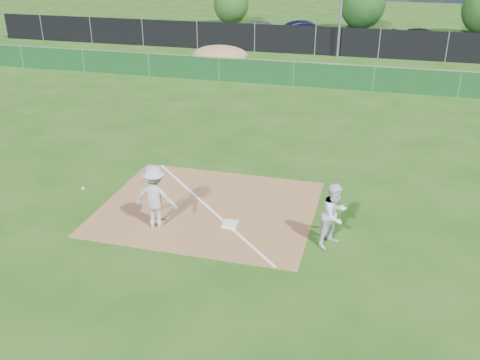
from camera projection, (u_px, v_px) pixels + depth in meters
The scene contains 15 objects.
ground at pixel (273, 115), 23.19m from camera, with size 90.00×90.00×0.00m, color #1E470F.
infield_dirt at pixel (208, 208), 15.30m from camera, with size 6.00×5.00×0.02m, color brown.
foul_line at pixel (208, 207), 15.29m from camera, with size 0.08×7.00×0.01m, color white.
green_fence at pixel (294, 74), 27.32m from camera, with size 44.00×0.05×1.20m, color #0E3616.
dirt_mound at pixel (220, 56), 31.58m from camera, with size 3.38×2.60×1.17m, color olive.
black_fence at pixel (315, 41), 34.20m from camera, with size 46.00×0.04×1.80m, color black.
parking_lot at pixel (324, 41), 38.96m from camera, with size 46.00×9.00×0.01m, color black.
first_base at pixel (230, 224), 14.33m from camera, with size 0.39×0.39×0.08m, color white.
play_at_first at pixel (155, 197), 13.97m from camera, with size 2.66×0.68×1.75m.
runner at pixel (335, 215), 13.18m from camera, with size 0.82×0.64×1.68m, color silver.
car_left at pixel (263, 31), 38.53m from camera, with size 1.76×4.36×1.49m, color #A4A6AC.
car_mid at pixel (307, 31), 38.79m from camera, with size 1.45×4.16×1.37m, color black.
car_right at pixel (424, 38), 36.73m from camera, with size 1.70×4.18×1.21m, color black.
tree_left at pixel (231, 3), 44.85m from camera, with size 2.98×2.98×3.53m.
tree_mid at pixel (363, 3), 42.08m from camera, with size 3.56×3.56×4.22m.
Camera 1 is at (4.41, -11.85, 7.16)m, focal length 40.00 mm.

